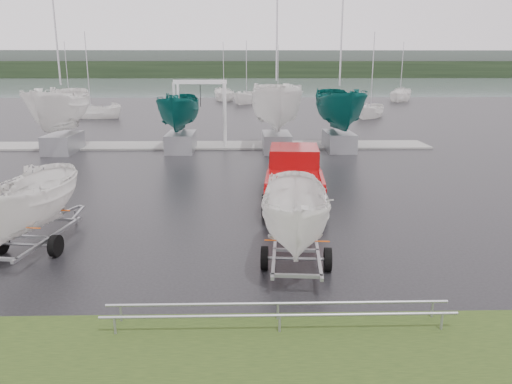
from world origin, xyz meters
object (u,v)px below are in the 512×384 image
object	(u,v)px
pickup_truck	(294,174)
trailer_parked	(21,153)
boat_hoist	(201,104)
trailer_hitched	(298,162)

from	to	relation	value
pickup_truck	trailer_parked	size ratio (longest dim) A/B	1.18
trailer_parked	boat_hoist	distance (m)	18.61
pickup_truck	trailer_hitched	bearing A→B (deg)	-90.00
pickup_truck	trailer_hitched	xyz separation A→B (m)	(-0.58, -6.43, 1.73)
trailer_hitched	pickup_truck	bearing A→B (deg)	90.00
trailer_parked	trailer_hitched	bearing A→B (deg)	-1.41
pickup_truck	boat_hoist	xyz separation A→B (m)	(-4.56, 13.10, 1.64)
trailer_parked	boat_hoist	world-z (taller)	trailer_parked
trailer_hitched	boat_hoist	distance (m)	19.93
pickup_truck	trailer_hitched	size ratio (longest dim) A/B	1.19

